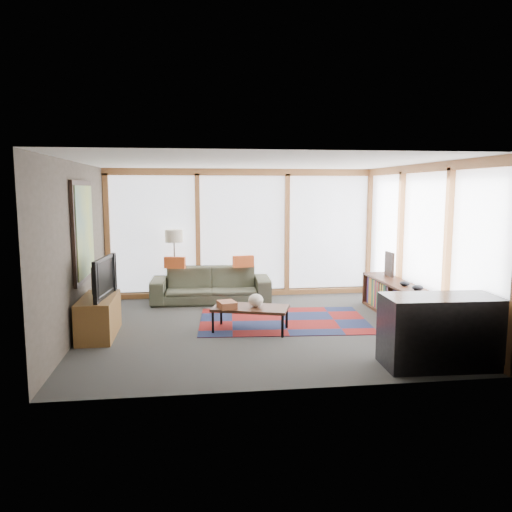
{
  "coord_description": "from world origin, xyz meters",
  "views": [
    {
      "loc": [
        -1.07,
        -7.67,
        2.2
      ],
      "look_at": [
        0.0,
        0.4,
        1.1
      ],
      "focal_mm": 35.0,
      "sensor_mm": 36.0,
      "label": 1
    }
  ],
  "objects": [
    {
      "name": "tv_console",
      "position": [
        -2.45,
        -0.13,
        0.3
      ],
      "size": [
        0.5,
        1.19,
        0.6
      ],
      "primitive_type": "cube",
      "color": "brown",
      "rests_on": "ground"
    },
    {
      "name": "pillow_right",
      "position": [
        -0.04,
        1.97,
        0.78
      ],
      "size": [
        0.43,
        0.19,
        0.23
      ],
      "primitive_type": "cube",
      "rotation": [
        0.0,
        0.0,
        0.17
      ],
      "color": "#C75122",
      "rests_on": "sofa"
    },
    {
      "name": "sofa",
      "position": [
        -0.68,
        1.95,
        0.34
      ],
      "size": [
        2.33,
        1.0,
        0.67
      ],
      "primitive_type": "imported",
      "rotation": [
        0.0,
        0.0,
        -0.05
      ],
      "color": "#343728",
      "rests_on": "ground"
    },
    {
      "name": "room_envelope",
      "position": [
        0.49,
        0.56,
        1.54
      ],
      "size": [
        5.52,
        5.02,
        2.62
      ],
      "color": "#3F372E",
      "rests_on": "ground"
    },
    {
      "name": "bowl_a",
      "position": [
        2.47,
        -0.36,
        0.66
      ],
      "size": [
        0.21,
        0.21,
        0.09
      ],
      "primitive_type": "ellipsoid",
      "rotation": [
        0.0,
        0.0,
        0.19
      ],
      "color": "black",
      "rests_on": "bookshelf"
    },
    {
      "name": "ground",
      "position": [
        0.0,
        0.0,
        0.0
      ],
      "size": [
        5.5,
        5.5,
        0.0
      ],
      "primitive_type": "plane",
      "color": "#2D2C2A",
      "rests_on": "ground"
    },
    {
      "name": "bowl_b",
      "position": [
        2.42,
        0.01,
        0.65
      ],
      "size": [
        0.17,
        0.17,
        0.08
      ],
      "primitive_type": "ellipsoid",
      "rotation": [
        0.0,
        0.0,
        0.03
      ],
      "color": "black",
      "rests_on": "bookshelf"
    },
    {
      "name": "coffee_table",
      "position": [
        -0.16,
        -0.17,
        0.19
      ],
      "size": [
        1.27,
        0.91,
        0.38
      ],
      "primitive_type": null,
      "rotation": [
        0.0,
        0.0,
        -0.32
      ],
      "color": "black",
      "rests_on": "ground"
    },
    {
      "name": "book_stack",
      "position": [
        -0.53,
        -0.2,
        0.44
      ],
      "size": [
        0.31,
        0.36,
        0.1
      ],
      "primitive_type": "cube",
      "rotation": [
        0.0,
        0.0,
        0.23
      ],
      "color": "brown",
      "rests_on": "coffee_table"
    },
    {
      "name": "shelf_picture",
      "position": [
        2.53,
        0.93,
        0.83
      ],
      "size": [
        0.05,
        0.34,
        0.44
      ],
      "primitive_type": "cube",
      "rotation": [
        0.0,
        0.0,
        0.01
      ],
      "color": "black",
      "rests_on": "bookshelf"
    },
    {
      "name": "pillow_left",
      "position": [
        -1.37,
        2.0,
        0.78
      ],
      "size": [
        0.42,
        0.21,
        0.22
      ],
      "primitive_type": "cube",
      "rotation": [
        0.0,
        0.0,
        -0.23
      ],
      "color": "#C75122",
      "rests_on": "sofa"
    },
    {
      "name": "floor_lamp",
      "position": [
        -1.39,
        2.21,
        0.7
      ],
      "size": [
        0.35,
        0.35,
        1.41
      ],
      "primitive_type": null,
      "color": "black",
      "rests_on": "ground"
    },
    {
      "name": "bar_counter",
      "position": [
        1.98,
        -2.02,
        0.45
      ],
      "size": [
        1.43,
        0.71,
        0.89
      ],
      "primitive_type": "cube",
      "rotation": [
        0.0,
        0.0,
        -0.04
      ],
      "color": "black",
      "rests_on": "ground"
    },
    {
      "name": "rug",
      "position": [
        0.45,
        0.34,
        0.01
      ],
      "size": [
        2.9,
        1.99,
        0.01
      ],
      "primitive_type": "cube",
      "rotation": [
        0.0,
        0.0,
        -0.08
      ],
      "color": "maroon",
      "rests_on": "ground"
    },
    {
      "name": "television",
      "position": [
        -2.44,
        -0.13,
        0.9
      ],
      "size": [
        0.27,
        1.06,
        0.6
      ],
      "primitive_type": "imported",
      "rotation": [
        0.0,
        0.0,
        1.45
      ],
      "color": "black",
      "rests_on": "tv_console"
    },
    {
      "name": "vase",
      "position": [
        -0.08,
        -0.17,
        0.48
      ],
      "size": [
        0.28,
        0.28,
        0.2
      ],
      "primitive_type": "ellipsoid",
      "rotation": [
        0.0,
        0.0,
        0.25
      ],
      "color": "beige",
      "rests_on": "coffee_table"
    },
    {
      "name": "bookshelf",
      "position": [
        2.43,
        0.19,
        0.31
      ],
      "size": [
        0.45,
        2.45,
        0.61
      ],
      "primitive_type": null,
      "color": "black",
      "rests_on": "ground"
    }
  ]
}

